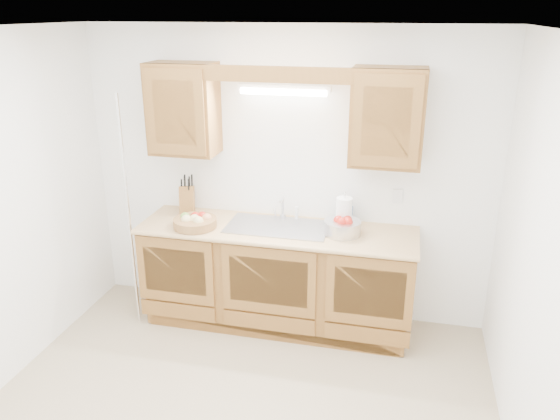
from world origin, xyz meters
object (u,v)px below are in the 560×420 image
(knife_block, at_px, (187,200))
(paper_towel, at_px, (344,215))
(apple_bowl, at_px, (343,226))
(fruit_basket, at_px, (195,221))

(knife_block, height_order, paper_towel, knife_block)
(paper_towel, xyz_separation_m, apple_bowl, (0.00, -0.08, -0.07))
(fruit_basket, relative_size, apple_bowl, 1.20)
(fruit_basket, distance_m, knife_block, 0.36)
(knife_block, distance_m, paper_towel, 1.40)
(paper_towel, bearing_deg, knife_block, 176.41)
(fruit_basket, height_order, paper_towel, paper_towel)
(knife_block, relative_size, paper_towel, 1.07)
(knife_block, relative_size, apple_bowl, 1.00)
(knife_block, bearing_deg, paper_towel, -20.50)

